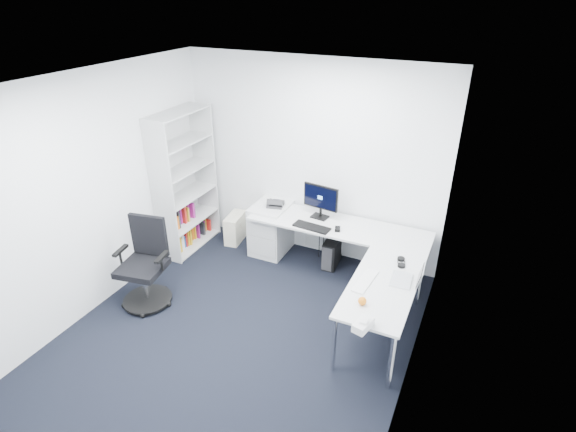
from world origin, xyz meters
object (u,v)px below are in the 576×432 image
at_px(monitor, 320,201).
at_px(laptop, 402,272).
at_px(bookshelf, 184,182).
at_px(task_chair, 142,266).
at_px(l_desk, 328,260).

height_order(monitor, laptop, monitor).
bearing_deg(bookshelf, task_chair, -75.94).
bearing_deg(l_desk, laptop, -28.76).
xyz_separation_m(monitor, laptop, (1.30, -0.97, -0.13)).
bearing_deg(monitor, l_desk, -47.55).
xyz_separation_m(l_desk, monitor, (-0.29, 0.42, 0.58)).
distance_m(l_desk, monitor, 0.78).
height_order(bookshelf, laptop, bookshelf).
bearing_deg(monitor, laptop, -29.17).
distance_m(task_chair, laptop, 2.95).
xyz_separation_m(l_desk, laptop, (1.00, -0.55, 0.45)).
height_order(l_desk, laptop, laptop).
bearing_deg(task_chair, l_desk, 25.60).
relative_size(l_desk, task_chair, 2.19).
relative_size(monitor, laptop, 1.59).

